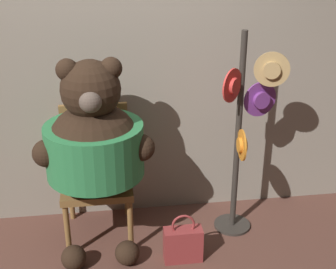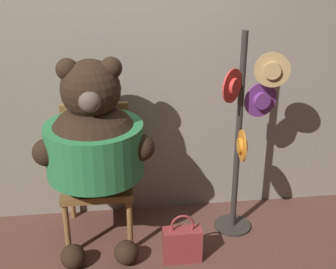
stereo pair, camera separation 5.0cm
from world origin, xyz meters
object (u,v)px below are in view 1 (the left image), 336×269
(handbag_on_ground, at_px, (183,244))
(teddy_bear, at_px, (94,144))
(hat_display_rack, at_px, (245,130))
(chair, at_px, (97,168))

(handbag_on_ground, bearing_deg, teddy_bear, 152.12)
(hat_display_rack, xyz_separation_m, handbag_on_ground, (-0.49, -0.32, -0.70))
(teddy_bear, height_order, handbag_on_ground, teddy_bear)
(chair, xyz_separation_m, hat_display_rack, (1.06, -0.16, 0.32))
(chair, bearing_deg, teddy_bear, -89.26)
(chair, height_order, handbag_on_ground, chair)
(chair, distance_m, hat_display_rack, 1.12)
(teddy_bear, xyz_separation_m, hat_display_rack, (1.06, 0.01, 0.04))
(teddy_bear, distance_m, handbag_on_ground, 0.92)
(chair, distance_m, teddy_bear, 0.33)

